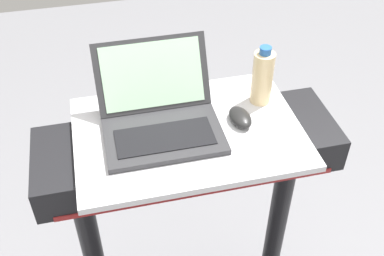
# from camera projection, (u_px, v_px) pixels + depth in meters

# --- Properties ---
(desk_board) EXTENTS (0.66, 0.46, 0.02)m
(desk_board) POSITION_uv_depth(u_px,v_px,m) (188.00, 133.00, 1.38)
(desk_board) COLOR silver
(desk_board) RESTS_ON treadmill_base
(laptop) EXTENTS (0.33, 0.32, 0.21)m
(laptop) POSITION_uv_depth(u_px,v_px,m) (160.00, 115.00, 1.35)
(laptop) COLOR #2D2D30
(laptop) RESTS_ON desk_board
(computer_mouse) EXTENTS (0.07, 0.11, 0.03)m
(computer_mouse) POSITION_uv_depth(u_px,v_px,m) (240.00, 117.00, 1.39)
(computer_mouse) COLOR black
(computer_mouse) RESTS_ON desk_board
(water_bottle) EXTENTS (0.06, 0.06, 0.19)m
(water_bottle) POSITION_uv_depth(u_px,v_px,m) (262.00, 77.00, 1.42)
(water_bottle) COLOR beige
(water_bottle) RESTS_ON desk_board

